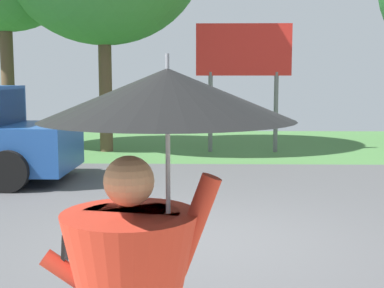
# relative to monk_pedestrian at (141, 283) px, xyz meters

# --- Properties ---
(ground_plane) EXTENTS (40.00, 22.00, 0.20)m
(ground_plane) POSITION_rel_monk_pedestrian_xyz_m (0.23, 7.19, -1.18)
(ground_plane) COLOR #4C4C4F
(monk_pedestrian) EXTENTS (1.11, 1.08, 2.13)m
(monk_pedestrian) POSITION_rel_monk_pedestrian_xyz_m (0.00, 0.00, 0.00)
(monk_pedestrian) COLOR #B22D1E
(monk_pedestrian) RESTS_ON ground_plane
(roadside_billboard) EXTENTS (2.60, 0.12, 3.50)m
(roadside_billboard) POSITION_rel_monk_pedestrian_xyz_m (1.32, 12.40, 1.41)
(roadside_billboard) COLOR slate
(roadside_billboard) RESTS_ON ground_plane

